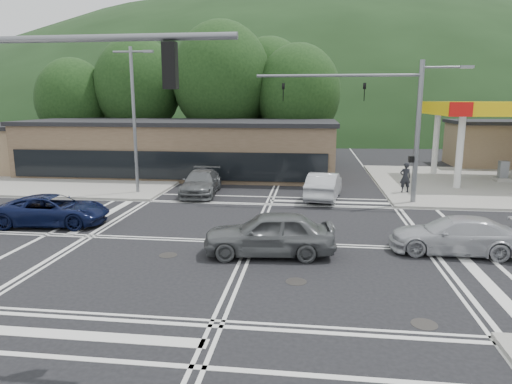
# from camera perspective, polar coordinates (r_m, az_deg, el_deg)

# --- Properties ---
(ground) EXTENTS (120.00, 120.00, 0.00)m
(ground) POSITION_cam_1_polar(r_m,az_deg,el_deg) (19.25, -0.50, -6.32)
(ground) COLOR black
(ground) RESTS_ON ground
(sidewalk_ne) EXTENTS (16.00, 16.00, 0.15)m
(sidewalk_ne) POSITION_cam_1_polar(r_m,az_deg,el_deg) (35.94, 27.46, 0.86)
(sidewalk_ne) COLOR gray
(sidewalk_ne) RESTS_ON ground
(sidewalk_nw) EXTENTS (16.00, 16.00, 0.15)m
(sidewalk_nw) POSITION_cam_1_polar(r_m,az_deg,el_deg) (37.91, -20.39, 1.92)
(sidewalk_nw) COLOR gray
(sidewalk_nw) RESTS_ON ground
(convenience_store) EXTENTS (10.00, 6.00, 3.80)m
(convenience_store) POSITION_cam_1_polar(r_m,az_deg,el_deg) (46.78, 29.25, 5.11)
(convenience_store) COLOR #846B4F
(convenience_store) RESTS_ON ground
(commercial_row) EXTENTS (24.00, 8.00, 4.00)m
(commercial_row) POSITION_cam_1_polar(r_m,az_deg,el_deg) (36.89, -9.41, 5.26)
(commercial_row) COLOR brown
(commercial_row) RESTS_ON ground
(hill_north) EXTENTS (252.00, 126.00, 140.00)m
(hill_north) POSITION_cam_1_polar(r_m,az_deg,el_deg) (108.36, 5.86, 8.26)
(hill_north) COLOR black
(hill_north) RESTS_ON ground
(tree_n_a) EXTENTS (8.00, 8.00, 11.75)m
(tree_n_a) POSITION_cam_1_polar(r_m,az_deg,el_deg) (45.27, -14.55, 12.68)
(tree_n_a) COLOR #382619
(tree_n_a) RESTS_ON ground
(tree_n_b) EXTENTS (9.00, 9.00, 12.98)m
(tree_n_b) POSITION_cam_1_polar(r_m,az_deg,el_deg) (43.05, -4.34, 13.96)
(tree_n_b) COLOR #382619
(tree_n_b) RESTS_ON ground
(tree_n_c) EXTENTS (7.60, 7.60, 10.87)m
(tree_n_c) POSITION_cam_1_polar(r_m,az_deg,el_deg) (42.20, 5.27, 12.23)
(tree_n_c) COLOR #382619
(tree_n_c) RESTS_ON ground
(tree_n_d) EXTENTS (6.80, 6.80, 9.76)m
(tree_n_d) POSITION_cam_1_polar(r_m,az_deg,el_deg) (46.88, -21.88, 10.59)
(tree_n_d) COLOR #382619
(tree_n_d) RESTS_ON ground
(tree_n_e) EXTENTS (8.40, 8.40, 11.98)m
(tree_n_e) POSITION_cam_1_polar(r_m,az_deg,el_deg) (46.40, 1.65, 13.00)
(tree_n_e) COLOR #382619
(tree_n_e) RESTS_ON ground
(streetlight_nw) EXTENTS (2.50, 0.25, 9.00)m
(streetlight_nw) POSITION_cam_1_polar(r_m,az_deg,el_deg) (29.27, -14.91, 9.45)
(streetlight_nw) COLOR slate
(streetlight_nw) RESTS_ON ground
(signal_mast_ne) EXTENTS (11.65, 0.30, 8.00)m
(signal_mast_ne) POSITION_cam_1_polar(r_m,az_deg,el_deg) (26.77, 17.03, 9.24)
(signal_mast_ne) COLOR slate
(signal_mast_ne) RESTS_ON ground
(car_blue_west) EXTENTS (5.34, 2.80, 1.43)m
(car_blue_west) POSITION_cam_1_polar(r_m,az_deg,el_deg) (23.80, -24.03, -2.08)
(car_blue_west) COLOR #0C1437
(car_blue_west) RESTS_ON ground
(car_grey_center) EXTENTS (5.18, 2.48, 1.71)m
(car_grey_center) POSITION_cam_1_polar(r_m,az_deg,el_deg) (17.54, 1.67, -5.18)
(car_grey_center) COLOR #595C5E
(car_grey_center) RESTS_ON ground
(car_silver_east) EXTENTS (5.02, 2.29, 1.42)m
(car_silver_east) POSITION_cam_1_polar(r_m,az_deg,el_deg) (19.41, 23.57, -4.95)
(car_silver_east) COLOR #B2B3B9
(car_silver_east) RESTS_ON ground
(car_queue_a) EXTENTS (2.43, 5.14, 1.63)m
(car_queue_a) POSITION_cam_1_polar(r_m,az_deg,el_deg) (27.71, 8.49, 0.79)
(car_queue_a) COLOR #B9BBC1
(car_queue_a) RESTS_ON ground
(car_queue_b) EXTENTS (1.93, 4.36, 1.46)m
(car_queue_b) POSITION_cam_1_polar(r_m,az_deg,el_deg) (34.66, 4.66, 2.86)
(car_queue_b) COLOR white
(car_queue_b) RESTS_ON ground
(car_northbound) EXTENTS (2.47, 5.35, 1.51)m
(car_northbound) POSITION_cam_1_polar(r_m,az_deg,el_deg) (28.95, -6.88, 1.18)
(car_northbound) COLOR #535557
(car_northbound) RESTS_ON ground
(pedestrian) EXTENTS (0.75, 0.55, 1.89)m
(pedestrian) POSITION_cam_1_polar(r_m,az_deg,el_deg) (30.13, 18.15, 1.74)
(pedestrian) COLOR black
(pedestrian) RESTS_ON sidewalk_ne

